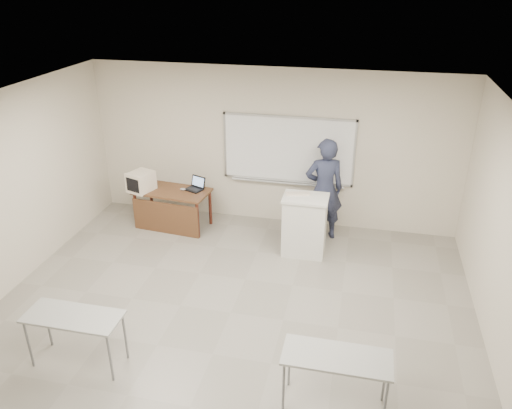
% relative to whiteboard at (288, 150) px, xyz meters
% --- Properties ---
extents(floor, '(7.00, 8.00, 0.01)m').
position_rel_whiteboard_xyz_m(floor, '(-0.30, -3.97, -1.49)').
color(floor, gray).
rests_on(floor, ground).
extents(whiteboard, '(2.48, 0.10, 1.31)m').
position_rel_whiteboard_xyz_m(whiteboard, '(0.00, 0.00, 0.00)').
color(whiteboard, white).
rests_on(whiteboard, floor).
extents(student_desks, '(4.40, 2.20, 0.73)m').
position_rel_whiteboard_xyz_m(student_desks, '(-0.30, -5.32, -0.81)').
color(student_desks, gray).
rests_on(student_desks, floor).
extents(instructor_desk, '(1.41, 0.70, 0.75)m').
position_rel_whiteboard_xyz_m(instructor_desk, '(-2.10, -0.78, -0.94)').
color(instructor_desk, brown).
rests_on(instructor_desk, floor).
extents(podium, '(0.76, 0.56, 1.08)m').
position_rel_whiteboard_xyz_m(podium, '(0.50, -1.13, -0.94)').
color(podium, silver).
rests_on(podium, floor).
extents(crt_monitor, '(0.40, 0.45, 0.38)m').
position_rel_whiteboard_xyz_m(crt_monitor, '(-2.65, -0.79, -0.55)').
color(crt_monitor, beige).
rests_on(crt_monitor, instructor_desk).
extents(laptop, '(0.32, 0.29, 0.23)m').
position_rel_whiteboard_xyz_m(laptop, '(-1.70, -0.51, -0.67)').
color(laptop, black).
rests_on(laptop, instructor_desk).
extents(mouse, '(0.13, 0.11, 0.04)m').
position_rel_whiteboard_xyz_m(mouse, '(-1.90, -0.62, -0.71)').
color(mouse, '#95979D').
rests_on(mouse, instructor_desk).
extents(keyboard, '(0.43, 0.24, 0.02)m').
position_rel_whiteboard_xyz_m(keyboard, '(0.35, -1.05, -0.39)').
color(keyboard, beige).
rests_on(keyboard, podium).
extents(presenter, '(0.80, 0.64, 1.91)m').
position_rel_whiteboard_xyz_m(presenter, '(0.75, -0.48, -0.52)').
color(presenter, black).
rests_on(presenter, floor).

